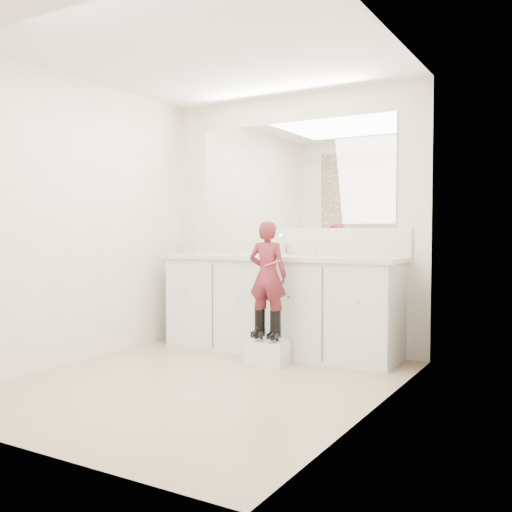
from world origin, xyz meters
The scene contains 19 objects.
floor centered at (0.00, 0.00, 0.00)m, with size 3.00×3.00×0.00m, color #837356.
ceiling centered at (0.00, 0.00, 2.40)m, with size 3.00×3.00×0.00m, color white.
wall_back centered at (0.00, 1.50, 1.20)m, with size 2.60×2.60×0.00m, color beige.
wall_front centered at (0.00, -1.50, 1.20)m, with size 2.60×2.60×0.00m, color beige.
wall_left centered at (-1.30, 0.00, 1.20)m, with size 3.00×3.00×0.00m, color beige.
wall_right centered at (1.30, 0.00, 1.20)m, with size 3.00×3.00×0.00m, color beige.
vanity_cabinet centered at (0.00, 1.23, 0.42)m, with size 2.20×0.55×0.85m, color silver.
countertop centered at (0.00, 1.21, 0.87)m, with size 2.28×0.58×0.04m, color beige.
backsplash centered at (0.00, 1.49, 1.02)m, with size 2.28×0.03×0.25m, color beige.
mirror centered at (0.00, 1.49, 1.64)m, with size 2.00×0.02×1.00m, color white.
dot_panel centered at (0.00, -1.49, 1.65)m, with size 2.00×0.01×1.20m, color #472819.
faucet centered at (0.00, 1.38, 0.94)m, with size 0.08×0.08×0.10m, color silver.
cup centered at (0.31, 1.26, 0.94)m, with size 0.10×0.10×0.09m, color beige.
soap_bottle centered at (-0.13, 1.29, 0.98)m, with size 0.08×0.09×0.19m, color white.
step_stool centered at (0.14, 0.75, 0.10)m, with size 0.31×0.26×0.20m, color white.
boot_left centered at (0.07, 0.75, 0.33)m, with size 0.10×0.17×0.26m, color black, non-canonical shape.
boot_right centered at (0.22, 0.75, 0.33)m, with size 0.10×0.17×0.26m, color black, non-canonical shape.
toddler centered at (0.14, 0.75, 0.75)m, with size 0.33×0.21×0.90m, color #A33240.
toothbrush centered at (0.21, 0.71, 0.85)m, with size 0.01×0.01×0.14m, color #CE5080.
Camera 1 is at (2.43, -3.38, 1.11)m, focal length 40.00 mm.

